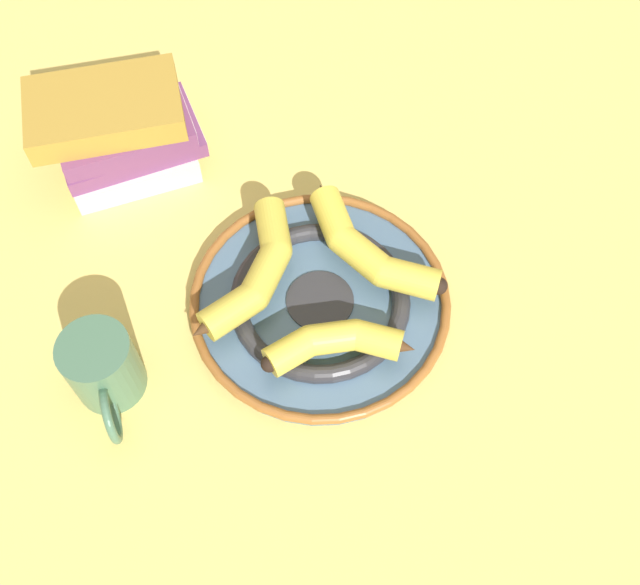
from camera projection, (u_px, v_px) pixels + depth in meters
name	position (u px, v px, depth m)	size (l,w,h in m)	color
ground_plane	(325.00, 294.00, 0.89)	(2.80, 2.80, 0.00)	#E5CC6B
decorative_bowl	(320.00, 302.00, 0.87)	(0.30, 0.30, 0.03)	slate
banana_a	(256.00, 273.00, 0.85)	(0.10, 0.20, 0.04)	gold
banana_b	(365.00, 248.00, 0.87)	(0.21, 0.09, 0.04)	yellow
banana_c	(337.00, 342.00, 0.81)	(0.14, 0.13, 0.03)	yellow
book_stack	(121.00, 131.00, 0.95)	(0.21, 0.23, 0.12)	silver
coffee_mug	(103.00, 369.00, 0.80)	(0.11, 0.09, 0.09)	#477056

